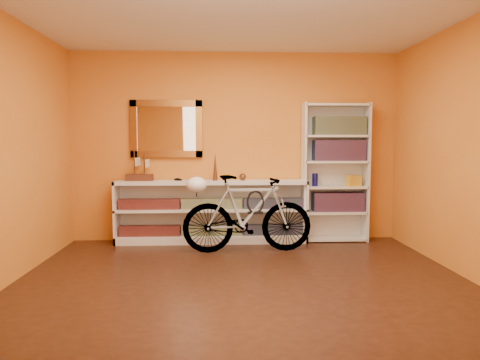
{
  "coord_description": "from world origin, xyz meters",
  "views": [
    {
      "loc": [
        -0.23,
        -4.16,
        1.37
      ],
      "look_at": [
        0.0,
        0.7,
        0.95
      ],
      "focal_mm": 33.09,
      "sensor_mm": 36.0,
      "label": 1
    }
  ],
  "objects_px": {
    "bookcase": "(335,173)",
    "bicycle": "(248,214)",
    "console_unit": "(212,211)",
    "helmet": "(197,185)"
  },
  "relations": [
    {
      "from": "bookcase",
      "to": "bicycle",
      "type": "bearing_deg",
      "value": -154.53
    },
    {
      "from": "bookcase",
      "to": "bicycle",
      "type": "relative_size",
      "value": 1.16
    },
    {
      "from": "bookcase",
      "to": "console_unit",
      "type": "bearing_deg",
      "value": -179.16
    },
    {
      "from": "helmet",
      "to": "console_unit",
      "type": "bearing_deg",
      "value": 73.97
    },
    {
      "from": "console_unit",
      "to": "helmet",
      "type": "height_order",
      "value": "helmet"
    },
    {
      "from": "bookcase",
      "to": "helmet",
      "type": "xyz_separation_m",
      "value": [
        -1.87,
        -0.63,
        -0.1
      ]
    },
    {
      "from": "bookcase",
      "to": "bicycle",
      "type": "distance_m",
      "value": 1.45
    },
    {
      "from": "console_unit",
      "to": "bookcase",
      "type": "xyz_separation_m",
      "value": [
        1.7,
        0.03,
        0.52
      ]
    },
    {
      "from": "console_unit",
      "to": "bookcase",
      "type": "relative_size",
      "value": 1.37
    },
    {
      "from": "console_unit",
      "to": "bookcase",
      "type": "height_order",
      "value": "bookcase"
    }
  ]
}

